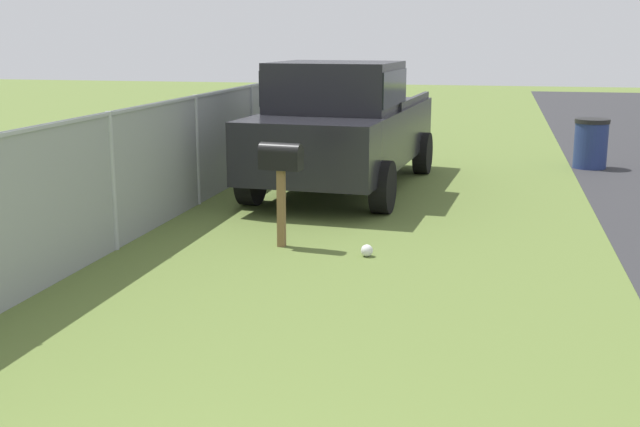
# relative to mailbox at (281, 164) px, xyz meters

# --- Properties ---
(mailbox) EXTENTS (0.26, 0.53, 1.26)m
(mailbox) POSITION_rel_mailbox_xyz_m (0.00, 0.00, 0.00)
(mailbox) COLOR brown
(mailbox) RESTS_ON ground
(pickup_truck) EXTENTS (5.41, 2.55, 2.09)m
(pickup_truck) POSITION_rel_mailbox_xyz_m (3.71, -0.02, 0.10)
(pickup_truck) COLOR black
(pickup_truck) RESTS_ON ground
(trash_bin) EXTENTS (0.65, 0.65, 0.95)m
(trash_bin) POSITION_rel_mailbox_xyz_m (6.89, -4.23, -0.53)
(trash_bin) COLOR navy
(trash_bin) RESTS_ON ground
(fence_section) EXTENTS (18.76, 0.07, 1.64)m
(fence_section) POSITION_rel_mailbox_xyz_m (3.42, 1.88, -0.11)
(fence_section) COLOR #9EA3A8
(fence_section) RESTS_ON ground
(litter_bag_far_scatter) EXTENTS (0.14, 0.14, 0.14)m
(litter_bag_far_scatter) POSITION_rel_mailbox_xyz_m (-0.22, -1.08, -0.93)
(litter_bag_far_scatter) COLOR silver
(litter_bag_far_scatter) RESTS_ON ground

